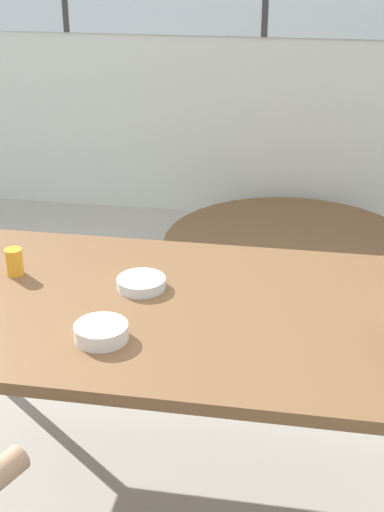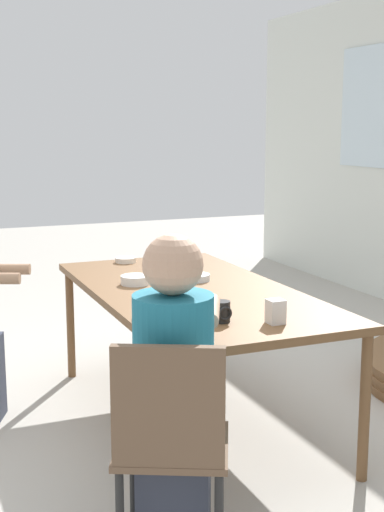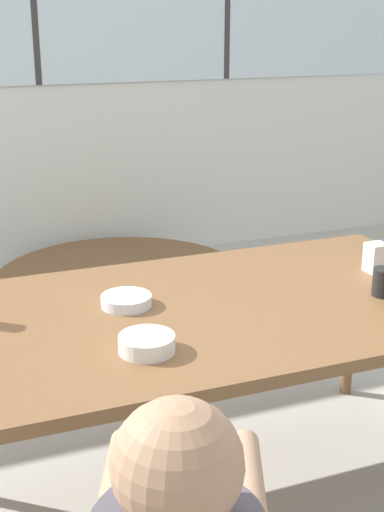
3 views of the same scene
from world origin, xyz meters
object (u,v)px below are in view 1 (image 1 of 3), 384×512
object	(u,v)px
juice_glass	(14,262)
bowl_white_shallow	(141,283)
folded_table_stack	(291,255)
bowl_fruit	(101,332)

from	to	relation	value
juice_glass	bowl_white_shallow	size ratio (longest dim) A/B	0.58
folded_table_stack	juice_glass	bearing A→B (deg)	-118.03
juice_glass	bowl_white_shallow	distance (m)	0.46
juice_glass	bowl_fruit	xyz separation A→B (m)	(0.42, -0.37, -0.02)
bowl_white_shallow	folded_table_stack	size ratio (longest dim) A/B	0.11
juice_glass	folded_table_stack	world-z (taller)	juice_glass
juice_glass	folded_table_stack	distance (m)	2.08
bowl_fruit	juice_glass	bearing A→B (deg)	138.93
bowl_white_shallow	folded_table_stack	xyz separation A→B (m)	(0.46, 1.76, -0.67)
bowl_fruit	folded_table_stack	world-z (taller)	bowl_fruit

